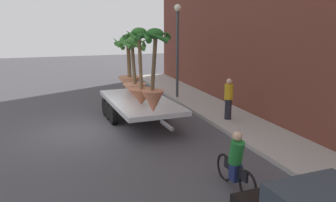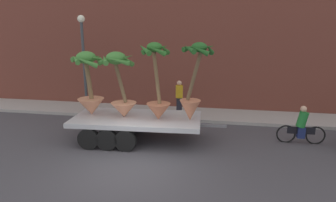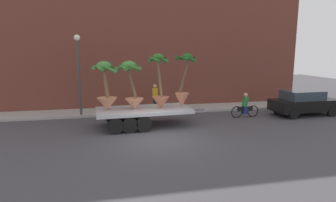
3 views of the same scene
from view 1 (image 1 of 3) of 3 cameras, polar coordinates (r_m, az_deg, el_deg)
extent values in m
plane|color=#423F44|center=(13.47, -13.92, -4.97)|extent=(60.00, 60.00, 0.00)
cube|color=#A39E99|center=(15.16, 9.65, -2.42)|extent=(24.00, 2.20, 0.15)
cube|color=brown|center=(15.51, 15.99, 13.85)|extent=(24.00, 1.20, 8.84)
cube|color=#B7BABF|center=(14.03, -4.78, -0.12)|extent=(5.13, 2.61, 0.18)
cylinder|color=black|center=(15.95, -2.72, -0.25)|extent=(0.81, 0.26, 0.80)
cylinder|color=black|center=(15.40, -10.41, -0.96)|extent=(0.81, 0.26, 0.80)
cylinder|color=black|center=(15.31, -1.85, -0.82)|extent=(0.81, 0.26, 0.80)
cylinder|color=black|center=(14.73, -9.85, -1.58)|extent=(0.81, 0.26, 0.80)
cylinder|color=black|center=(14.68, -0.91, -1.44)|extent=(0.81, 0.26, 0.80)
cylinder|color=black|center=(14.07, -9.24, -2.27)|extent=(0.81, 0.26, 0.80)
cube|color=slate|center=(11.33, -0.22, -4.12)|extent=(1.00, 0.15, 0.10)
cone|color=#B26647|center=(13.04, -4.52, 0.69)|extent=(0.93, 0.93, 0.63)
cylinder|color=brown|center=(12.87, -4.71, 6.73)|extent=(0.36, 0.13, 2.12)
ellipsoid|color=#2D6B28|center=(12.86, -4.88, 11.44)|extent=(0.57, 0.57, 0.36)
cone|color=#2D6B28|center=(12.49, -4.63, 11.04)|extent=(0.29, 0.80, 0.47)
cone|color=#2D6B28|center=(12.81, -3.25, 11.20)|extent=(0.77, 0.48, 0.40)
cone|color=#2D6B28|center=(13.15, -4.10, 11.14)|extent=(0.64, 0.63, 0.45)
cone|color=#2D6B28|center=(13.11, -6.32, 11.17)|extent=(0.69, 0.76, 0.44)
cone|color=#2D6B28|center=(12.65, -6.19, 11.00)|extent=(0.76, 0.47, 0.48)
cone|color=#C17251|center=(11.93, -2.52, -0.10)|extent=(0.80, 0.80, 0.78)
cylinder|color=brown|center=(11.55, -2.39, 6.40)|extent=(0.61, 0.14, 1.95)
ellipsoid|color=#235B23|center=(11.34, -2.23, 11.27)|extent=(0.58, 0.58, 0.36)
cone|color=#235B23|center=(10.96, -1.90, 10.82)|extent=(0.31, 0.81, 0.47)
cone|color=#235B23|center=(11.31, -0.11, 11.06)|extent=(0.86, 0.50, 0.37)
cone|color=#235B23|center=(11.70, -1.25, 11.18)|extent=(0.74, 0.74, 0.33)
cone|color=#235B23|center=(11.61, -3.75, 11.10)|extent=(0.61, 0.81, 0.36)
cone|color=#235B23|center=(11.21, -3.81, 10.81)|extent=(0.71, 0.28, 0.45)
cone|color=tan|center=(15.76, -6.47, 2.89)|extent=(1.06, 1.06, 0.66)
cylinder|color=brown|center=(15.64, -6.62, 7.07)|extent=(0.33, 0.18, 1.65)
ellipsoid|color=#428438|center=(15.62, -6.73, 10.09)|extent=(0.78, 0.78, 0.48)
cone|color=#428438|center=(15.22, -6.38, 9.86)|extent=(0.21, 0.84, 0.37)
cone|color=#428438|center=(15.58, -5.21, 9.95)|extent=(0.86, 0.45, 0.37)
cone|color=#428438|center=(15.99, -6.24, 10.06)|extent=(0.60, 0.79, 0.32)
cone|color=#428438|center=(15.88, -7.85, 9.93)|extent=(0.66, 0.77, 0.39)
cone|color=#428438|center=(15.37, -8.44, 9.69)|extent=(1.05, 0.49, 0.59)
cone|color=tan|center=(14.40, -5.62, 1.77)|extent=(1.00, 1.00, 0.58)
cylinder|color=brown|center=(14.33, -5.84, 6.40)|extent=(0.54, 0.14, 1.72)
ellipsoid|color=#428438|center=(14.37, -6.03, 9.88)|extent=(0.77, 0.77, 0.48)
cone|color=#428438|center=(13.91, -5.71, 9.43)|extent=(0.27, 0.96, 0.57)
cone|color=#428438|center=(14.36, -4.10, 9.68)|extent=(0.99, 0.45, 0.47)
cone|color=#428438|center=(14.81, -4.88, 9.76)|extent=(0.91, 0.87, 0.52)
cone|color=#428438|center=(14.70, -7.10, 9.75)|extent=(0.57, 0.86, 0.38)
cone|color=#428438|center=(14.10, -7.35, 9.55)|extent=(0.87, 0.59, 0.43)
torus|color=black|center=(8.47, 13.26, -13.68)|extent=(0.74, 0.08, 0.74)
torus|color=black|center=(9.30, 9.46, -10.95)|extent=(0.74, 0.08, 0.74)
cube|color=black|center=(8.80, 11.32, -11.20)|extent=(1.04, 0.09, 0.28)
cylinder|color=#1E702D|center=(8.63, 11.45, -8.48)|extent=(0.45, 0.35, 0.65)
sphere|color=tan|center=(8.48, 11.58, -5.84)|extent=(0.24, 0.24, 0.24)
cube|color=navy|center=(8.84, 11.29, -11.67)|extent=(0.29, 0.25, 0.44)
cylinder|color=black|center=(14.27, 10.09, -1.35)|extent=(0.28, 0.28, 0.85)
cylinder|color=gold|center=(14.10, 10.21, 1.54)|extent=(0.36, 0.36, 0.62)
sphere|color=tan|center=(14.03, 10.28, 3.26)|extent=(0.24, 0.24, 0.24)
cylinder|color=#383D42|center=(17.98, 1.59, 7.76)|extent=(0.14, 0.14, 4.50)
sphere|color=#EAEACC|center=(17.91, 1.64, 15.42)|extent=(0.36, 0.36, 0.36)
camera|label=2|loc=(12.61, -57.17, 8.94)|focal=32.05mm
camera|label=3|loc=(19.05, -57.21, 7.12)|focal=30.44mm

